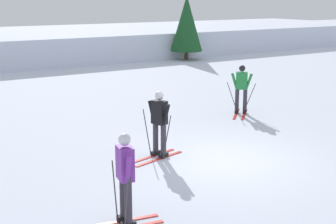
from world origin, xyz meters
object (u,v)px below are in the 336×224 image
at_px(skier_green, 241,88).
at_px(conifer_far_right, 187,23).
at_px(skier_black, 159,122).
at_px(skier_purple, 125,177).

height_order(skier_green, conifer_far_right, conifer_far_right).
relative_size(skier_black, skier_purple, 1.00).
bearing_deg(skier_black, skier_purple, -130.18).
bearing_deg(conifer_far_right, skier_purple, -126.89).
height_order(skier_purple, skier_green, same).
distance_m(skier_purple, skier_green, 9.05).
height_order(skier_black, skier_purple, same).
distance_m(skier_black, skier_green, 5.43).
bearing_deg(skier_purple, skier_black, 49.82).
distance_m(skier_purple, conifer_far_right, 23.41).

